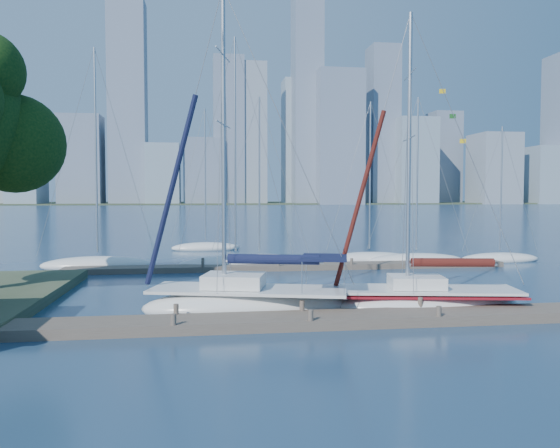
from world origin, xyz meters
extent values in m
plane|color=#162C49|center=(0.00, 0.00, 0.00)|extent=(700.00, 700.00, 0.00)
cube|color=brown|center=(0.00, 0.00, 0.20)|extent=(26.00, 2.00, 0.40)
cube|color=brown|center=(2.00, 16.00, 0.18)|extent=(30.00, 1.80, 0.36)
cube|color=#38472D|center=(0.00, 320.00, 0.00)|extent=(800.00, 100.00, 1.50)
sphere|color=black|center=(-13.05, 7.77, 7.56)|extent=(4.81, 4.81, 4.81)
ellipsoid|color=silver|center=(-2.02, 2.65, 0.26)|extent=(9.47, 5.14, 1.58)
cube|color=silver|center=(-2.02, 2.65, 1.00)|extent=(8.76, 4.74, 0.13)
cube|color=silver|center=(-2.64, 2.81, 1.37)|extent=(2.93, 2.50, 0.58)
cylinder|color=silver|center=(-3.04, 2.92, 7.42)|extent=(0.19, 0.19, 12.72)
cylinder|color=silver|center=(-0.98, 2.38, 2.21)|extent=(4.16, 1.18, 0.11)
cylinder|color=black|center=(-0.98, 2.38, 2.32)|extent=(3.91, 1.40, 0.42)
cube|color=black|center=(1.11, 1.83, 2.42)|extent=(2.47, 2.91, 0.08)
ellipsoid|color=silver|center=(5.89, 2.06, 0.24)|extent=(8.53, 4.04, 1.44)
cube|color=silver|center=(5.89, 2.06, 0.91)|extent=(7.90, 3.72, 0.12)
cube|color=silver|center=(5.32, 2.16, 1.25)|extent=(2.56, 2.11, 0.53)
cylinder|color=silver|center=(4.94, 2.23, 6.91)|extent=(0.17, 0.17, 11.91)
cylinder|color=silver|center=(6.85, 1.90, 2.01)|extent=(3.84, 0.75, 0.10)
cylinder|color=#49120F|center=(6.85, 1.90, 2.11)|extent=(3.58, 0.98, 0.38)
cube|color=maroon|center=(5.89, 2.06, 0.75)|extent=(8.09, 3.86, 0.10)
ellipsoid|color=silver|center=(-11.18, 18.22, 0.23)|extent=(8.09, 4.43, 1.25)
cylinder|color=silver|center=(-11.18, 18.22, 8.09)|extent=(0.14, 0.14, 13.91)
ellipsoid|color=silver|center=(-1.73, 17.53, 0.23)|extent=(8.32, 3.70, 1.25)
cylinder|color=silver|center=(-1.73, 17.53, 8.53)|extent=(0.14, 0.14, 14.78)
ellipsoid|color=silver|center=(0.09, 18.87, 0.20)|extent=(7.55, 4.29, 1.12)
cylinder|color=silver|center=(0.09, 18.87, 6.57)|extent=(0.12, 0.12, 11.11)
ellipsoid|color=silver|center=(8.50, 19.27, 0.20)|extent=(6.69, 2.36, 1.12)
cylinder|color=silver|center=(8.50, 19.27, 6.53)|extent=(0.12, 0.12, 11.03)
ellipsoid|color=silver|center=(11.66, 17.87, 0.20)|extent=(7.59, 4.96, 1.12)
cylinder|color=silver|center=(11.66, 17.87, 6.61)|extent=(0.12, 0.12, 11.18)
ellipsoid|color=silver|center=(18.41, 18.09, 0.18)|extent=(6.30, 2.22, 1.01)
cylinder|color=silver|center=(18.41, 18.09, 5.58)|extent=(0.11, 0.11, 9.32)
ellipsoid|color=silver|center=(-3.76, 30.01, 0.19)|extent=(6.43, 2.66, 1.07)
cylinder|color=silver|center=(-3.76, 30.01, 6.96)|extent=(0.12, 0.12, 11.98)
cube|color=#859BAC|center=(-96.77, 283.96, 23.03)|extent=(15.98, 23.42, 46.07)
cube|color=slate|center=(-69.73, 287.50, 24.08)|extent=(22.46, 17.63, 48.16)
cube|color=gray|center=(-47.55, 309.43, 20.06)|extent=(15.68, 17.61, 40.13)
cube|color=#859BAC|center=(-25.94, 284.92, 16.53)|extent=(17.88, 19.81, 33.05)
cube|color=slate|center=(-4.22, 286.68, 18.32)|extent=(21.43, 16.86, 36.64)
cube|color=gray|center=(21.35, 289.48, 39.62)|extent=(19.56, 14.99, 79.24)
cube|color=#859BAC|center=(51.90, 304.67, 36.93)|extent=(17.38, 17.46, 73.85)
cube|color=slate|center=(70.99, 278.50, 37.09)|extent=(25.35, 18.95, 74.18)
cube|color=gray|center=(91.42, 294.72, 26.26)|extent=(13.39, 17.11, 52.52)
cube|color=#859BAC|center=(115.77, 279.60, 24.53)|extent=(22.19, 18.80, 49.06)
cube|color=slate|center=(147.05, 309.52, 28.72)|extent=(17.60, 17.52, 57.44)
cube|color=gray|center=(164.09, 278.94, 20.44)|extent=(23.23, 23.94, 40.87)
cube|color=#859BAC|center=(194.50, 279.05, 16.90)|extent=(16.02, 21.38, 33.80)
cube|color=slate|center=(-45.00, 290.00, 55.46)|extent=(19.64, 18.00, 110.92)
cube|color=slate|center=(10.00, 290.00, 41.07)|extent=(16.98, 18.00, 82.13)
cube|color=slate|center=(55.00, 290.00, 60.07)|extent=(16.26, 18.00, 120.14)
cube|color=slate|center=(100.00, 290.00, 45.72)|extent=(16.53, 18.00, 91.45)
camera|label=1|loc=(-3.88, -20.54, 5.04)|focal=35.00mm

